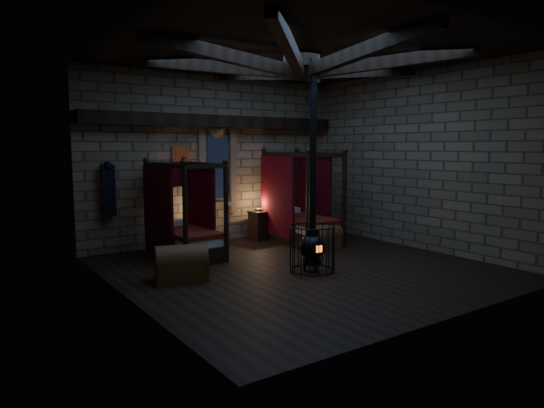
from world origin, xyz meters
TOP-DOWN VIEW (x-y plane):
  - room at (-0.00, 0.09)m, footprint 7.02×7.02m
  - bed_left at (-1.50, 2.26)m, footprint 1.14×2.03m
  - bed_right at (1.63, 2.12)m, footprint 1.32×2.26m
  - trunk_left at (-2.35, 0.49)m, footprint 1.04×0.81m
  - trunk_right at (1.53, 1.07)m, footprint 0.91×0.66m
  - nightstand_left at (-0.73, 3.05)m, footprint 0.47×0.45m
  - nightstand_right at (0.97, 3.02)m, footprint 0.52×0.50m
  - stove at (-0.00, -0.37)m, footprint 0.89×0.89m

SIDE VIEW (x-z plane):
  - trunk_right at x=1.53m, z-range -0.03..0.58m
  - trunk_left at x=-2.35m, z-range -0.04..0.63m
  - nightstand_left at x=-0.73m, z-range -0.06..0.75m
  - nightstand_right at x=0.97m, z-range -0.03..0.78m
  - bed_left at x=-1.50m, z-range -0.52..1.55m
  - bed_right at x=1.63m, z-range -0.58..1.70m
  - stove at x=0.00m, z-range -1.45..2.60m
  - room at x=0.00m, z-range 1.60..5.89m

